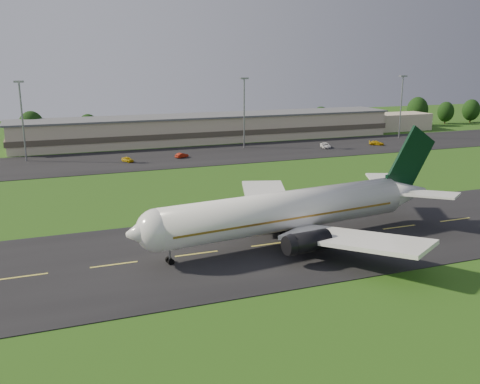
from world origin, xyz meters
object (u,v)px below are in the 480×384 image
object	(u,v)px
light_mast_east	(401,99)
service_vehicle_c	(325,145)
service_vehicle_b	(182,155)
service_vehicle_d	(377,143)
terminal	(230,128)
service_vehicle_a	(128,159)
airliner	(291,211)
light_mast_west	(22,111)
light_mast_centre	(244,104)

from	to	relation	value
light_mast_east	service_vehicle_c	world-z (taller)	light_mast_east
service_vehicle_b	service_vehicle_d	distance (m)	60.63
service_vehicle_b	service_vehicle_c	distance (m)	43.59
terminal	light_mast_east	size ratio (longest dim) A/B	7.13
light_mast_east	service_vehicle_a	bearing A→B (deg)	-173.36
airliner	light_mast_west	world-z (taller)	light_mast_west
airliner	service_vehicle_b	bearing A→B (deg)	81.18
light_mast_centre	service_vehicle_d	distance (m)	42.20
light_mast_west	service_vehicle_a	xyz separation A→B (m)	(24.09, -10.59, -11.99)
light_mast_east	service_vehicle_b	bearing A→B (deg)	-172.79
airliner	light_mast_east	size ratio (longest dim) A/B	2.52
light_mast_east	service_vehicle_c	distance (m)	36.20
light_mast_east	service_vehicle_b	xyz separation A→B (m)	(-76.50, -9.67, -12.01)
airliner	service_vehicle_d	bearing A→B (deg)	40.99
airliner	terminal	distance (m)	99.37
service_vehicle_b	service_vehicle_c	xyz separation A→B (m)	(43.58, 0.44, 0.09)
airliner	service_vehicle_d	world-z (taller)	airliner
light_mast_east	service_vehicle_b	distance (m)	78.04
light_mast_west	terminal	bearing A→B (deg)	14.76
terminal	light_mast_west	xyz separation A→B (m)	(-61.40, -16.18, 8.75)
light_mast_east	service_vehicle_c	bearing A→B (deg)	-164.33
terminal	light_mast_east	world-z (taller)	light_mast_east
light_mast_west	service_vehicle_b	world-z (taller)	light_mast_west
light_mast_centre	service_vehicle_a	bearing A→B (deg)	-163.57
light_mast_east	service_vehicle_b	size ratio (longest dim) A/B	5.33
terminal	light_mast_west	distance (m)	64.10
light_mast_centre	light_mast_east	xyz separation A→B (m)	(55.00, 0.00, 0.00)
light_mast_centre	terminal	bearing A→B (deg)	85.05
terminal	light_mast_west	size ratio (longest dim) A/B	7.13
light_mast_centre	service_vehicle_d	world-z (taller)	light_mast_centre
light_mast_west	light_mast_east	world-z (taller)	same
airliner	light_mast_east	world-z (taller)	light_mast_east
terminal	service_vehicle_a	size ratio (longest dim) A/B	38.19
service_vehicle_d	light_mast_west	bearing A→B (deg)	119.27
airliner	service_vehicle_c	world-z (taller)	airliner
airliner	light_mast_east	bearing A→B (deg)	38.52
light_mast_centre	light_mast_west	bearing A→B (deg)	180.00
light_mast_west	airliner	bearing A→B (deg)	-65.71
terminal	service_vehicle_b	xyz separation A→B (m)	(-22.90, -25.86, -3.26)
service_vehicle_a	service_vehicle_c	world-z (taller)	service_vehicle_c
service_vehicle_b	service_vehicle_c	bearing A→B (deg)	-117.91
light_mast_east	light_mast_west	bearing A→B (deg)	180.00
light_mast_west	service_vehicle_c	distance (m)	83.46
terminal	service_vehicle_c	world-z (taller)	terminal
service_vehicle_c	service_vehicle_d	size ratio (longest dim) A/B	1.17
light_mast_east	service_vehicle_d	distance (m)	22.40
service_vehicle_d	service_vehicle_c	bearing A→B (deg)	121.63
service_vehicle_d	terminal	bearing A→B (deg)	90.14
terminal	service_vehicle_d	xyz separation A→B (m)	(37.73, -26.48, -3.25)
light_mast_centre	service_vehicle_a	xyz separation A→B (m)	(-35.91, -10.59, -11.99)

